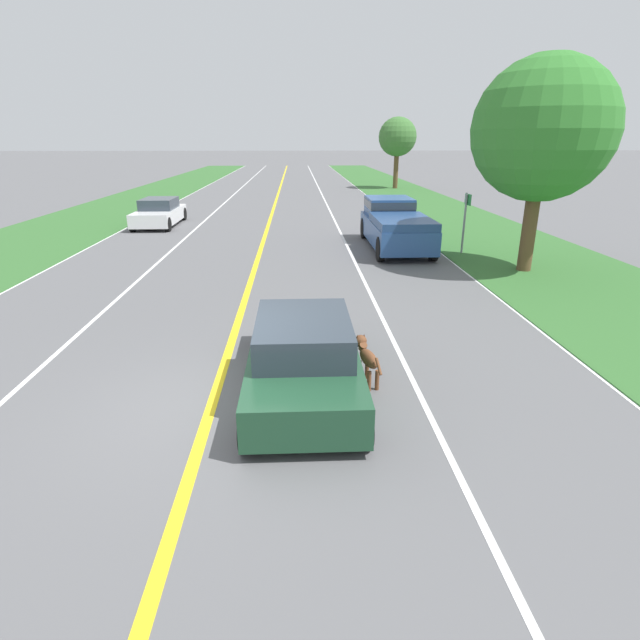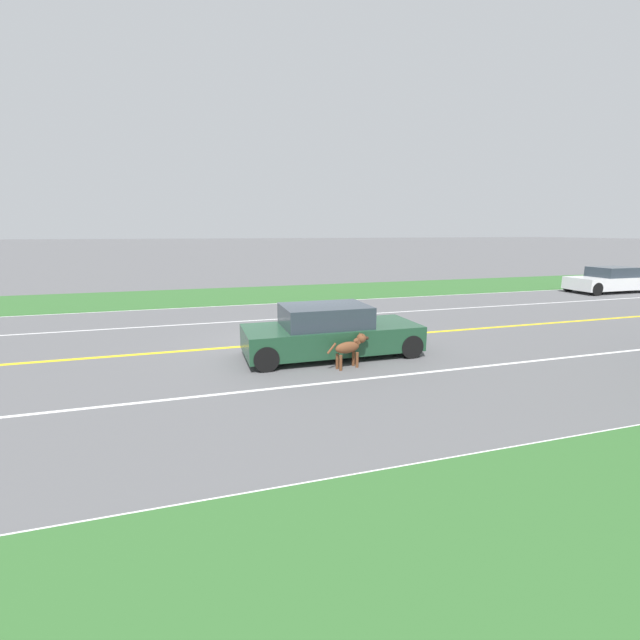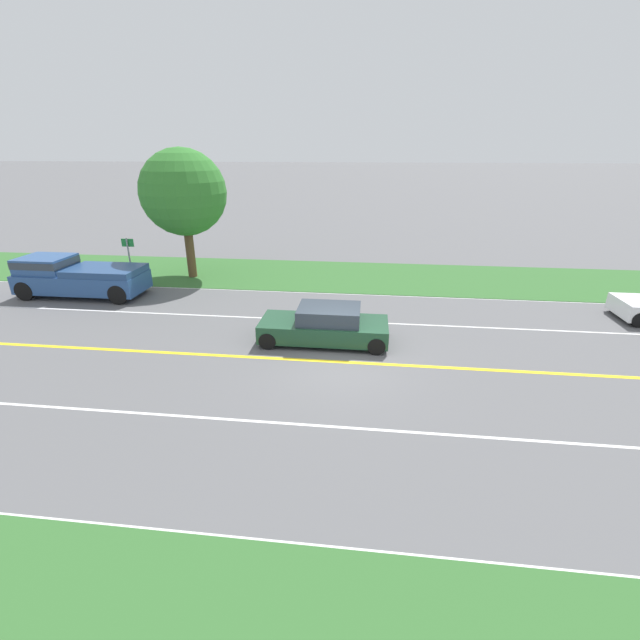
% 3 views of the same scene
% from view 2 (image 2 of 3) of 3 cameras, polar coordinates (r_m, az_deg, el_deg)
% --- Properties ---
extents(ground_plane, '(400.00, 400.00, 0.00)m').
position_cam_2_polar(ground_plane, '(12.48, -3.40, -3.03)').
color(ground_plane, '#5B5B5E').
extents(centre_divider_line, '(0.18, 160.00, 0.01)m').
position_cam_2_polar(centre_divider_line, '(12.48, -3.40, -3.01)').
color(centre_divider_line, yellow).
rests_on(centre_divider_line, ground).
extents(lane_edge_line_right, '(0.14, 160.00, 0.01)m').
position_cam_2_polar(lane_edge_line_right, '(6.35, 12.43, -18.49)').
color(lane_edge_line_right, white).
rests_on(lane_edge_line_right, ground).
extents(lane_edge_line_left, '(0.14, 160.00, 0.01)m').
position_cam_2_polar(lane_edge_line_left, '(19.21, -8.31, 2.10)').
color(lane_edge_line_left, white).
rests_on(lane_edge_line_left, ground).
extents(lane_dash_same_dir, '(0.10, 160.00, 0.01)m').
position_cam_2_polar(lane_dash_same_dir, '(9.26, 1.74, -8.28)').
color(lane_dash_same_dir, white).
rests_on(lane_dash_same_dir, ground).
extents(lane_dash_oncoming, '(0.10, 160.00, 0.01)m').
position_cam_2_polar(lane_dash_oncoming, '(15.82, -6.38, 0.09)').
color(lane_dash_oncoming, white).
rests_on(lane_dash_oncoming, ground).
extents(grass_verge_left, '(6.00, 160.00, 0.03)m').
position_cam_2_polar(grass_verge_left, '(22.15, -9.50, 3.35)').
color(grass_verge_left, '#33662D').
rests_on(grass_verge_left, ground).
extents(ego_car, '(1.85, 4.51, 1.33)m').
position_cam_2_polar(ego_car, '(11.06, 1.33, -1.63)').
color(ego_car, '#1E472D').
rests_on(ego_car, ground).
extents(dog, '(0.42, 1.16, 0.81)m').
position_cam_2_polar(dog, '(10.11, 4.11, -3.59)').
color(dog, brown).
rests_on(dog, ground).
extents(oncoming_car, '(1.87, 4.41, 1.33)m').
position_cam_2_polar(oncoming_car, '(27.55, 34.15, 4.40)').
color(oncoming_car, white).
rests_on(oncoming_car, ground).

